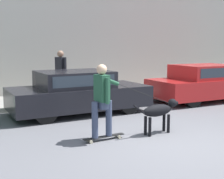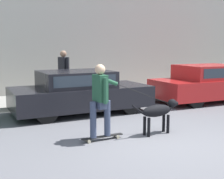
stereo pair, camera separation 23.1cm
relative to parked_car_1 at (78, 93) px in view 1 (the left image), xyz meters
name	(u,v)px [view 1 (the left image)]	position (x,y,z in m)	size (l,w,h in m)	color
ground_plane	(175,144)	(0.77, -3.73, -0.63)	(36.00, 36.00, 0.00)	slate
back_wall	(65,23)	(0.77, 3.54, 2.32)	(32.00, 0.30, 5.90)	#ADA89E
sidewalk_curb	(78,98)	(0.77, 2.17, -0.55)	(30.00, 2.39, 0.16)	gray
parked_car_1	(78,93)	(0.00, 0.00, 0.00)	(4.19, 1.99, 1.29)	black
parked_car_2	(207,83)	(5.05, 0.00, 0.02)	(4.44, 1.89, 1.34)	black
dog	(159,111)	(0.94, -2.91, -0.09)	(1.32, 0.38, 0.78)	black
skateboarder	(102,97)	(-0.47, -2.84, 0.32)	(2.28, 0.56, 1.65)	beige
pedestrian_with_bag	(61,73)	(-0.05, 1.57, 0.49)	(0.31, 0.66, 1.71)	#3D4760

